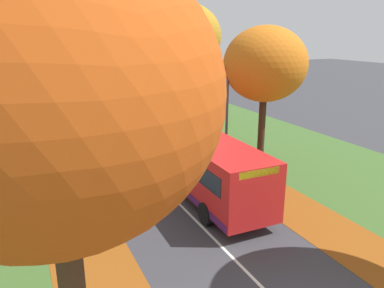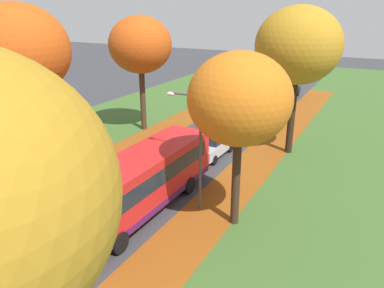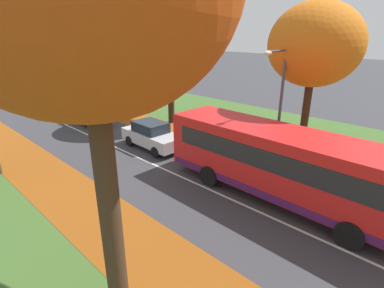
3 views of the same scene
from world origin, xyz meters
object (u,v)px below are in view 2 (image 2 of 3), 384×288
object	(u,v)px
car_black_fourth_in_line	(288,90)
streetlamp_right	(194,139)
tree_left_near	(18,51)
tree_right_near	(240,100)
car_blue_third_in_line	(267,103)
car_silver_lead	(213,145)
tree_left_mid	(140,45)
tree_right_mid	(298,46)
bus	(140,181)
car_grey_following	(249,117)

from	to	relation	value
car_black_fourth_in_line	streetlamp_right	bearing A→B (deg)	-85.92
tree_left_near	tree_right_near	distance (m)	12.47
streetlamp_right	car_blue_third_in_line	size ratio (longest dim) A/B	1.42
tree_left_near	streetlamp_right	distance (m)	10.74
tree_right_near	tree_left_near	bearing A→B (deg)	-175.51
car_black_fourth_in_line	car_silver_lead	bearing A→B (deg)	-90.61
tree_left_near	tree_right_near	world-z (taller)	tree_left_near
tree_left_mid	streetlamp_right	world-z (taller)	tree_left_mid
tree_right_mid	car_black_fourth_in_line	xyz separation A→B (m)	(-4.30, 16.89, -6.56)
tree_right_near	car_black_fourth_in_line	world-z (taller)	tree_right_near
streetlamp_right	tree_right_near	bearing A→B (deg)	-9.95
car_blue_third_in_line	car_black_fourth_in_line	world-z (taller)	same
streetlamp_right	car_silver_lead	size ratio (longest dim) A/B	1.41
tree_left_near	tree_right_mid	bearing A→B (deg)	42.91
bus	tree_left_mid	bearing A→B (deg)	123.92
tree_left_mid	car_grey_following	distance (m)	10.86
car_silver_lead	tree_right_mid	bearing A→B (deg)	35.17
car_silver_lead	car_grey_following	size ratio (longest dim) A/B	1.00
tree_right_near	tree_right_mid	size ratio (longest dim) A/B	0.82
tree_right_mid	bus	bearing A→B (deg)	-111.32
tree_left_mid	streetlamp_right	xyz separation A→B (m)	(9.82, -9.72, -3.18)
tree_right_near	tree_right_mid	bearing A→B (deg)	90.07
car_silver_lead	car_black_fourth_in_line	distance (m)	20.07
bus	car_blue_third_in_line	xyz separation A→B (m)	(-0.04, 21.62, -0.89)
streetlamp_right	car_grey_following	world-z (taller)	streetlamp_right
tree_right_near	car_black_fourth_in_line	xyz separation A→B (m)	(-4.31, 27.38, -5.24)
tree_left_mid	tree_left_near	bearing A→B (deg)	-90.68
tree_left_mid	car_blue_third_in_line	world-z (taller)	tree_left_mid
tree_right_mid	bus	xyz separation A→B (m)	(-4.56, -11.69, -5.67)
tree_right_mid	car_grey_following	distance (m)	9.17
tree_right_mid	car_silver_lead	distance (m)	8.57
tree_left_near	tree_left_mid	distance (m)	11.13
tree_left_near	tree_right_mid	size ratio (longest dim) A/B	1.02
tree_left_near	car_silver_lead	distance (m)	13.22
tree_right_mid	car_grey_following	world-z (taller)	tree_right_mid
streetlamp_right	bus	bearing A→B (deg)	-143.41
tree_left_mid	streetlamp_right	bearing A→B (deg)	-44.71
tree_right_near	tree_left_mid	bearing A→B (deg)	140.29
tree_right_near	car_grey_following	size ratio (longest dim) A/B	1.90
tree_left_mid	bus	bearing A→B (deg)	-56.08
tree_left_near	car_blue_third_in_line	size ratio (longest dim) A/B	2.39
tree_right_near	car_silver_lead	bearing A→B (deg)	121.74
streetlamp_right	car_grey_following	bearing A→B (deg)	98.72
bus	car_black_fourth_in_line	bearing A→B (deg)	89.46
streetlamp_right	tree_right_mid	bearing A→B (deg)	76.73
tree_right_mid	car_black_fourth_in_line	size ratio (longest dim) A/B	2.33
car_blue_third_in_line	tree_left_mid	bearing A→B (deg)	-126.47
tree_left_near	tree_right_near	size ratio (longest dim) A/B	1.24
car_blue_third_in_line	car_black_fourth_in_line	xyz separation A→B (m)	(0.31, 6.97, 0.00)
tree_right_near	car_black_fourth_in_line	distance (m)	28.21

